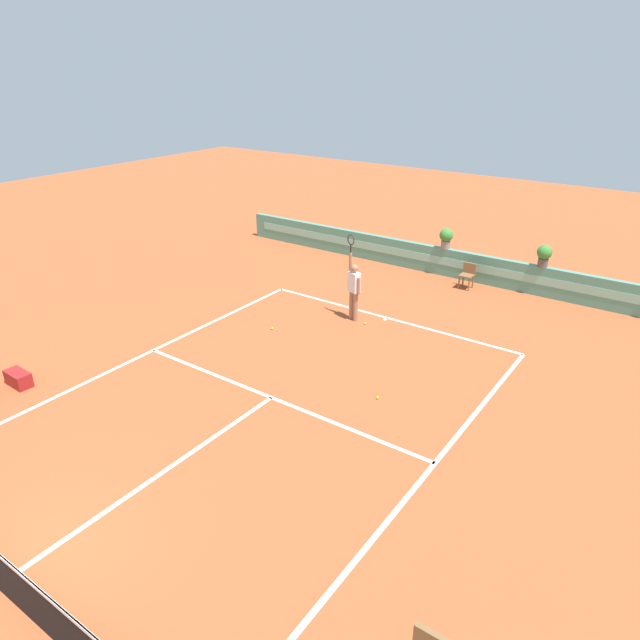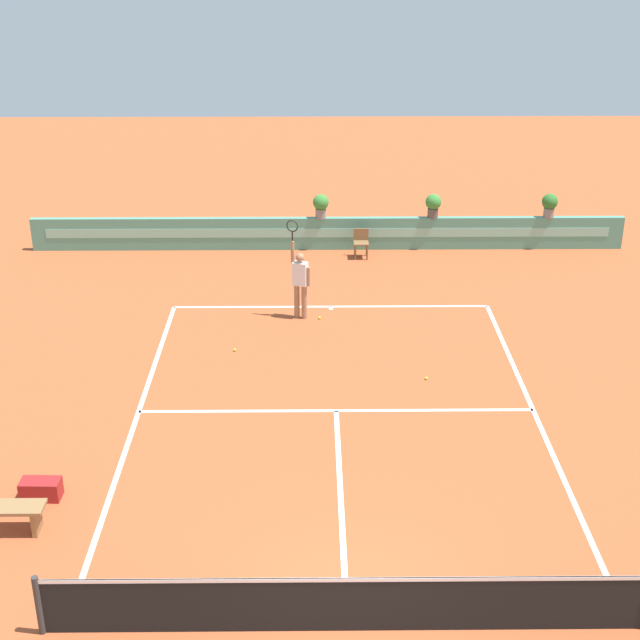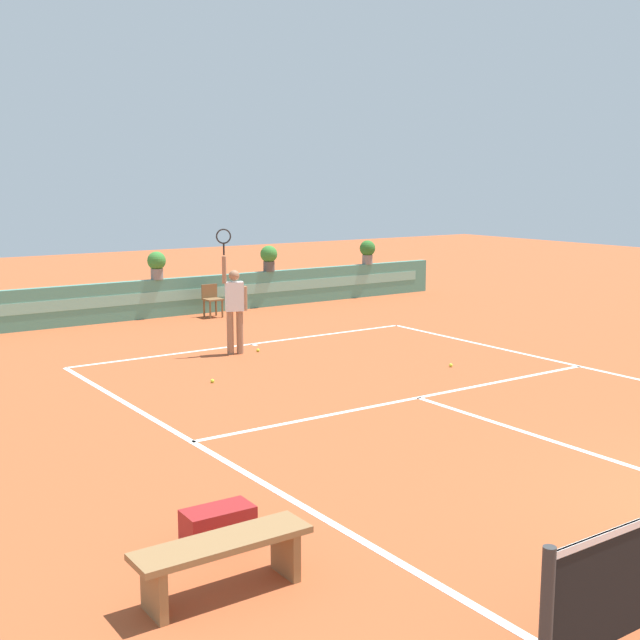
{
  "view_description": "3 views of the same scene",
  "coord_description": "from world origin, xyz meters",
  "px_view_note": "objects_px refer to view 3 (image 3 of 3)",
  "views": [
    {
      "loc": [
        7.47,
        -2.23,
        7.17
      ],
      "look_at": [
        -0.31,
        8.8,
        1.0
      ],
      "focal_mm": 32.29,
      "sensor_mm": 36.0,
      "label": 1
    },
    {
      "loc": [
        -0.5,
        -10.39,
        9.59
      ],
      "look_at": [
        -0.31,
        8.8,
        1.0
      ],
      "focal_mm": 51.94,
      "sensor_mm": 36.0,
      "label": 2
    },
    {
      "loc": [
        -8.88,
        -3.61,
        3.57
      ],
      "look_at": [
        -0.31,
        8.8,
        1.0
      ],
      "focal_mm": 46.57,
      "sensor_mm": 36.0,
      "label": 3
    }
  ],
  "objects_px": {
    "ball_kid_chair": "(212,299)",
    "tennis_player": "(234,304)",
    "bench_courtside": "(223,554)",
    "potted_plant_far_right": "(367,251)",
    "potted_plant_right": "(269,257)",
    "gear_bag": "(218,525)",
    "potted_plant_centre": "(157,263)",
    "tennis_ball_mid_court": "(258,350)",
    "tennis_ball_by_sideline": "(212,381)",
    "tennis_ball_near_baseline": "(451,365)"
  },
  "relations": [
    {
      "from": "bench_courtside",
      "to": "potted_plant_far_right",
      "type": "height_order",
      "value": "potted_plant_far_right"
    },
    {
      "from": "bench_courtside",
      "to": "gear_bag",
      "type": "height_order",
      "value": "bench_courtside"
    },
    {
      "from": "tennis_ball_mid_court",
      "to": "tennis_ball_by_sideline",
      "type": "relative_size",
      "value": 1.0
    },
    {
      "from": "ball_kid_chair",
      "to": "tennis_player",
      "type": "bearing_deg",
      "value": -111.64
    },
    {
      "from": "gear_bag",
      "to": "tennis_ball_near_baseline",
      "type": "relative_size",
      "value": 10.29
    },
    {
      "from": "gear_bag",
      "to": "potted_plant_centre",
      "type": "relative_size",
      "value": 0.97
    },
    {
      "from": "potted_plant_centre",
      "to": "ball_kid_chair",
      "type": "bearing_deg",
      "value": -31.52
    },
    {
      "from": "bench_courtside",
      "to": "tennis_player",
      "type": "height_order",
      "value": "tennis_player"
    },
    {
      "from": "tennis_ball_by_sideline",
      "to": "potted_plant_right",
      "type": "xyz_separation_m",
      "value": [
        5.5,
        7.14,
        1.38
      ]
    },
    {
      "from": "tennis_ball_near_baseline",
      "to": "potted_plant_far_right",
      "type": "xyz_separation_m",
      "value": [
        4.65,
        8.62,
        1.38
      ]
    },
    {
      "from": "gear_bag",
      "to": "tennis_ball_mid_court",
      "type": "bearing_deg",
      "value": 57.18
    },
    {
      "from": "tennis_ball_mid_court",
      "to": "potted_plant_far_right",
      "type": "bearing_deg",
      "value": 37.11
    },
    {
      "from": "potted_plant_far_right",
      "to": "tennis_ball_mid_court",
      "type": "bearing_deg",
      "value": -142.89
    },
    {
      "from": "tennis_ball_near_baseline",
      "to": "bench_courtside",
      "type": "bearing_deg",
      "value": -145.38
    },
    {
      "from": "tennis_ball_mid_court",
      "to": "ball_kid_chair",
      "type": "bearing_deg",
      "value": 74.31
    },
    {
      "from": "ball_kid_chair",
      "to": "gear_bag",
      "type": "height_order",
      "value": "ball_kid_chair"
    },
    {
      "from": "bench_courtside",
      "to": "potted_plant_right",
      "type": "bearing_deg",
      "value": 57.47
    },
    {
      "from": "tennis_player",
      "to": "tennis_ball_near_baseline",
      "type": "bearing_deg",
      "value": -50.52
    },
    {
      "from": "potted_plant_right",
      "to": "ball_kid_chair",
      "type": "bearing_deg",
      "value": -161.57
    },
    {
      "from": "ball_kid_chair",
      "to": "potted_plant_right",
      "type": "distance_m",
      "value": 2.5
    },
    {
      "from": "gear_bag",
      "to": "potted_plant_centre",
      "type": "bearing_deg",
      "value": 68.69
    },
    {
      "from": "tennis_ball_mid_court",
      "to": "gear_bag",
      "type": "bearing_deg",
      "value": -122.82
    },
    {
      "from": "tennis_ball_near_baseline",
      "to": "potted_plant_far_right",
      "type": "relative_size",
      "value": 0.09
    },
    {
      "from": "tennis_ball_by_sideline",
      "to": "potted_plant_far_right",
      "type": "distance_m",
      "value": 11.58
    },
    {
      "from": "tennis_player",
      "to": "potted_plant_far_right",
      "type": "relative_size",
      "value": 3.57
    },
    {
      "from": "gear_bag",
      "to": "tennis_ball_mid_court",
      "type": "height_order",
      "value": "gear_bag"
    },
    {
      "from": "tennis_ball_near_baseline",
      "to": "potted_plant_centre",
      "type": "distance_m",
      "value": 9.01
    },
    {
      "from": "potted_plant_right",
      "to": "potted_plant_far_right",
      "type": "relative_size",
      "value": 1.0
    },
    {
      "from": "tennis_ball_by_sideline",
      "to": "potted_plant_centre",
      "type": "height_order",
      "value": "potted_plant_centre"
    },
    {
      "from": "gear_bag",
      "to": "tennis_ball_mid_court",
      "type": "xyz_separation_m",
      "value": [
        5.0,
        7.76,
        -0.15
      ]
    },
    {
      "from": "potted_plant_far_right",
      "to": "tennis_ball_near_baseline",
      "type": "bearing_deg",
      "value": -118.34
    },
    {
      "from": "ball_kid_chair",
      "to": "tennis_ball_near_baseline",
      "type": "height_order",
      "value": "ball_kid_chair"
    },
    {
      "from": "ball_kid_chair",
      "to": "potted_plant_right",
      "type": "bearing_deg",
      "value": 18.43
    },
    {
      "from": "tennis_player",
      "to": "tennis_ball_mid_court",
      "type": "relative_size",
      "value": 38.01
    },
    {
      "from": "bench_courtside",
      "to": "tennis_ball_by_sideline",
      "type": "relative_size",
      "value": 23.53
    },
    {
      "from": "tennis_player",
      "to": "potted_plant_right",
      "type": "xyz_separation_m",
      "value": [
        3.96,
        5.19,
        0.36
      ]
    },
    {
      "from": "ball_kid_chair",
      "to": "potted_plant_right",
      "type": "height_order",
      "value": "potted_plant_right"
    },
    {
      "from": "tennis_ball_near_baseline",
      "to": "tennis_ball_mid_court",
      "type": "bearing_deg",
      "value": 125.08
    },
    {
      "from": "gear_bag",
      "to": "tennis_ball_by_sideline",
      "type": "distance_m",
      "value": 6.62
    },
    {
      "from": "ball_kid_chair",
      "to": "potted_plant_far_right",
      "type": "xyz_separation_m",
      "value": [
        5.71,
        0.73,
        0.93
      ]
    },
    {
      "from": "potted_plant_far_right",
      "to": "ball_kid_chair",
      "type": "bearing_deg",
      "value": -172.7
    },
    {
      "from": "tennis_ball_near_baseline",
      "to": "tennis_ball_mid_court",
      "type": "xyz_separation_m",
      "value": [
        -2.34,
        3.33,
        0.0
      ]
    },
    {
      "from": "ball_kid_chair",
      "to": "potted_plant_centre",
      "type": "distance_m",
      "value": 1.68
    },
    {
      "from": "tennis_ball_near_baseline",
      "to": "potted_plant_centre",
      "type": "height_order",
      "value": "potted_plant_centre"
    },
    {
      "from": "tennis_ball_by_sideline",
      "to": "potted_plant_centre",
      "type": "xyz_separation_m",
      "value": [
        2.11,
        7.14,
        1.38
      ]
    },
    {
      "from": "tennis_player",
      "to": "ball_kid_chair",
      "type": "bearing_deg",
      "value": 68.36
    },
    {
      "from": "potted_plant_far_right",
      "to": "potted_plant_centre",
      "type": "height_order",
      "value": "same"
    },
    {
      "from": "tennis_ball_mid_court",
      "to": "potted_plant_right",
      "type": "height_order",
      "value": "potted_plant_right"
    },
    {
      "from": "ball_kid_chair",
      "to": "tennis_player",
      "type": "distance_m",
      "value": 4.83
    },
    {
      "from": "tennis_ball_by_sideline",
      "to": "potted_plant_far_right",
      "type": "height_order",
      "value": "potted_plant_far_right"
    }
  ]
}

